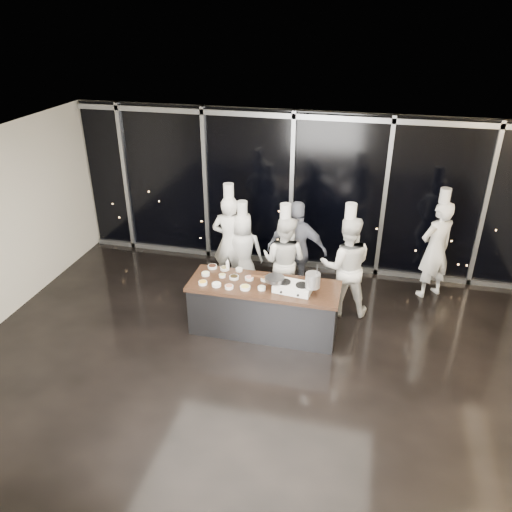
{
  "coord_description": "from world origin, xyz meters",
  "views": [
    {
      "loc": [
        1.5,
        -5.92,
        4.99
      ],
      "look_at": [
        -0.2,
        1.2,
        1.25
      ],
      "focal_mm": 35.0,
      "sensor_mm": 36.0,
      "label": 1
    }
  ],
  "objects_px": {
    "frying_pan": "(274,279)",
    "chef_left": "(243,251)",
    "chef_far_left": "(230,242)",
    "chef_right": "(346,266)",
    "demo_counter": "(264,308)",
    "stove": "(293,287)",
    "chef_side": "(435,249)",
    "chef_center": "(284,260)",
    "stock_pot": "(313,280)",
    "guest": "(297,250)"
  },
  "relations": [
    {
      "from": "frying_pan",
      "to": "chef_side",
      "type": "relative_size",
      "value": 0.26
    },
    {
      "from": "stock_pot",
      "to": "guest",
      "type": "relative_size",
      "value": 0.12
    },
    {
      "from": "guest",
      "to": "stove",
      "type": "bearing_deg",
      "value": 98.16
    },
    {
      "from": "demo_counter",
      "to": "chef_far_left",
      "type": "height_order",
      "value": "chef_far_left"
    },
    {
      "from": "stove",
      "to": "chef_left",
      "type": "xyz_separation_m",
      "value": [
        -1.2,
        1.41,
        -0.18
      ]
    },
    {
      "from": "frying_pan",
      "to": "chef_center",
      "type": "bearing_deg",
      "value": 98.72
    },
    {
      "from": "chef_left",
      "to": "chef_far_left",
      "type": "bearing_deg",
      "value": -8.6
    },
    {
      "from": "stove",
      "to": "stock_pot",
      "type": "bearing_deg",
      "value": -0.89
    },
    {
      "from": "chef_side",
      "to": "demo_counter",
      "type": "bearing_deg",
      "value": -2.42
    },
    {
      "from": "guest",
      "to": "chef_right",
      "type": "distance_m",
      "value": 0.99
    },
    {
      "from": "demo_counter",
      "to": "stove",
      "type": "distance_m",
      "value": 0.71
    },
    {
      "from": "stove",
      "to": "chef_center",
      "type": "height_order",
      "value": "chef_center"
    },
    {
      "from": "stove",
      "to": "chef_center",
      "type": "xyz_separation_m",
      "value": [
        -0.34,
        1.06,
        -0.1
      ]
    },
    {
      "from": "frying_pan",
      "to": "guest",
      "type": "distance_m",
      "value": 1.35
    },
    {
      "from": "demo_counter",
      "to": "stove",
      "type": "relative_size",
      "value": 3.9
    },
    {
      "from": "stove",
      "to": "guest",
      "type": "xyz_separation_m",
      "value": [
        -0.16,
        1.36,
        -0.02
      ]
    },
    {
      "from": "chef_left",
      "to": "chef_center",
      "type": "relative_size",
      "value": 0.92
    },
    {
      "from": "guest",
      "to": "frying_pan",
      "type": "bearing_deg",
      "value": 85.02
    },
    {
      "from": "chef_left",
      "to": "chef_center",
      "type": "height_order",
      "value": "chef_center"
    },
    {
      "from": "chef_center",
      "to": "frying_pan",
      "type": "bearing_deg",
      "value": 102.87
    },
    {
      "from": "stove",
      "to": "chef_far_left",
      "type": "relative_size",
      "value": 0.3
    },
    {
      "from": "stock_pot",
      "to": "guest",
      "type": "distance_m",
      "value": 1.49
    },
    {
      "from": "chef_right",
      "to": "chef_left",
      "type": "bearing_deg",
      "value": -21.37
    },
    {
      "from": "stove",
      "to": "stock_pot",
      "type": "distance_m",
      "value": 0.37
    },
    {
      "from": "stove",
      "to": "demo_counter",
      "type": "bearing_deg",
      "value": 178.25
    },
    {
      "from": "frying_pan",
      "to": "chef_far_left",
      "type": "xyz_separation_m",
      "value": [
        -1.13,
        1.38,
        -0.12
      ]
    },
    {
      "from": "stock_pot",
      "to": "demo_counter",
      "type": "bearing_deg",
      "value": 171.43
    },
    {
      "from": "guest",
      "to": "chef_side",
      "type": "bearing_deg",
      "value": -164.81
    },
    {
      "from": "chef_far_left",
      "to": "chef_side",
      "type": "distance_m",
      "value": 3.79
    },
    {
      "from": "chef_far_left",
      "to": "chef_center",
      "type": "xyz_separation_m",
      "value": [
        1.11,
        -0.34,
        -0.09
      ]
    },
    {
      "from": "demo_counter",
      "to": "chef_far_left",
      "type": "relative_size",
      "value": 1.17
    },
    {
      "from": "demo_counter",
      "to": "chef_right",
      "type": "height_order",
      "value": "chef_right"
    },
    {
      "from": "demo_counter",
      "to": "stove",
      "type": "xyz_separation_m",
      "value": [
        0.49,
        -0.08,
        0.51
      ]
    },
    {
      "from": "chef_right",
      "to": "frying_pan",
      "type": "bearing_deg",
      "value": 33.14
    },
    {
      "from": "frying_pan",
      "to": "demo_counter",
      "type": "bearing_deg",
      "value": 169.6
    },
    {
      "from": "chef_left",
      "to": "stock_pot",
      "type": "bearing_deg",
      "value": 124.46
    },
    {
      "from": "chef_far_left",
      "to": "chef_right",
      "type": "relative_size",
      "value": 1.01
    },
    {
      "from": "chef_left",
      "to": "frying_pan",
      "type": "bearing_deg",
      "value": 111.0
    },
    {
      "from": "chef_far_left",
      "to": "guest",
      "type": "xyz_separation_m",
      "value": [
        1.28,
        -0.04,
        -0.01
      ]
    },
    {
      "from": "demo_counter",
      "to": "chef_far_left",
      "type": "xyz_separation_m",
      "value": [
        -0.96,
        1.32,
        0.5
      ]
    },
    {
      "from": "frying_pan",
      "to": "chef_left",
      "type": "distance_m",
      "value": 1.68
    },
    {
      "from": "stove",
      "to": "chef_right",
      "type": "distance_m",
      "value": 1.24
    },
    {
      "from": "frying_pan",
      "to": "chef_side",
      "type": "distance_m",
      "value": 3.26
    },
    {
      "from": "frying_pan",
      "to": "guest",
      "type": "xyz_separation_m",
      "value": [
        0.15,
        1.34,
        -0.13
      ]
    },
    {
      "from": "chef_far_left",
      "to": "chef_right",
      "type": "height_order",
      "value": "chef_far_left"
    },
    {
      "from": "chef_right",
      "to": "chef_side",
      "type": "xyz_separation_m",
      "value": [
        1.55,
        0.97,
        0.04
      ]
    },
    {
      "from": "demo_counter",
      "to": "stock_pot",
      "type": "xyz_separation_m",
      "value": [
        0.8,
        -0.12,
        0.7
      ]
    },
    {
      "from": "stove",
      "to": "chef_far_left",
      "type": "distance_m",
      "value": 2.01
    },
    {
      "from": "stock_pot",
      "to": "chef_side",
      "type": "relative_size",
      "value": 0.11
    },
    {
      "from": "frying_pan",
      "to": "chef_left",
      "type": "relative_size",
      "value": 0.32
    }
  ]
}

